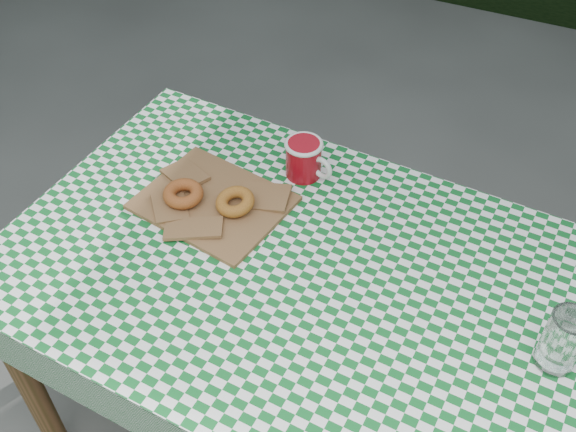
# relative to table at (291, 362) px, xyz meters

# --- Properties ---
(ground) EXTENTS (60.00, 60.00, 0.00)m
(ground) POSITION_rel_table_xyz_m (-0.19, -0.06, -0.38)
(ground) COLOR #484843
(ground) RESTS_ON ground
(table) EXTENTS (1.30, 0.91, 0.75)m
(table) POSITION_rel_table_xyz_m (0.00, 0.00, 0.00)
(table) COLOR brown
(table) RESTS_ON ground
(tablecloth) EXTENTS (1.32, 0.93, 0.01)m
(tablecloth) POSITION_rel_table_xyz_m (0.00, 0.00, 0.38)
(tablecloth) COLOR #0E5C22
(tablecloth) RESTS_ON table
(paper_bag) EXTENTS (0.37, 0.32, 0.02)m
(paper_bag) POSITION_rel_table_xyz_m (-0.25, 0.10, 0.39)
(paper_bag) COLOR brown
(paper_bag) RESTS_ON tablecloth
(bagel_front) EXTENTS (0.11, 0.11, 0.03)m
(bagel_front) POSITION_rel_table_xyz_m (-0.31, 0.07, 0.41)
(bagel_front) COLOR #A24A21
(bagel_front) RESTS_ON paper_bag
(bagel_back) EXTENTS (0.13, 0.13, 0.03)m
(bagel_back) POSITION_rel_table_xyz_m (-0.19, 0.10, 0.41)
(bagel_back) COLOR #A36F21
(bagel_back) RESTS_ON paper_bag
(coffee_mug) EXTENTS (0.21, 0.21, 0.10)m
(coffee_mug) POSITION_rel_table_xyz_m (-0.10, 0.29, 0.43)
(coffee_mug) COLOR maroon
(coffee_mug) RESTS_ON tablecloth
(drinking_glass) EXTENTS (0.08, 0.08, 0.14)m
(drinking_glass) POSITION_rel_table_xyz_m (0.56, -0.01, 0.45)
(drinking_glass) COLOR white
(drinking_glass) RESTS_ON tablecloth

